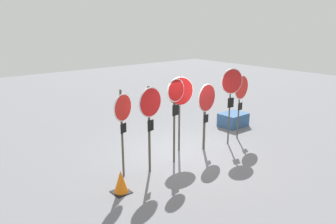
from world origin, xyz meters
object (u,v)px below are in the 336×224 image
(stop_sign_4, at_px, (206,104))
(storage_crate, at_px, (233,120))
(stop_sign_0, at_px, (123,115))
(stop_sign_1, at_px, (150,111))
(stop_sign_5, at_px, (232,87))
(stop_sign_2, at_px, (175,102))
(traffic_cone_0, at_px, (121,182))
(stop_sign_3, at_px, (180,97))
(stop_sign_6, at_px, (241,92))

(stop_sign_4, relative_size, storage_crate, 2.13)
(stop_sign_0, height_order, stop_sign_4, stop_sign_0)
(storage_crate, bearing_deg, stop_sign_1, -166.38)
(stop_sign_0, height_order, stop_sign_5, stop_sign_5)
(stop_sign_2, bearing_deg, traffic_cone_0, -172.84)
(stop_sign_1, relative_size, stop_sign_4, 1.11)
(stop_sign_1, xyz_separation_m, stop_sign_5, (3.43, 0.01, 0.23))
(stop_sign_1, bearing_deg, stop_sign_0, 153.42)
(stop_sign_5, bearing_deg, traffic_cone_0, -161.34)
(stop_sign_0, height_order, stop_sign_3, stop_sign_3)
(traffic_cone_0, bearing_deg, stop_sign_5, 5.85)
(stop_sign_2, bearing_deg, stop_sign_1, 176.04)
(stop_sign_4, xyz_separation_m, stop_sign_6, (1.73, -0.03, 0.19))
(stop_sign_0, distance_m, storage_crate, 6.18)
(stop_sign_5, distance_m, traffic_cone_0, 5.06)
(stop_sign_3, xyz_separation_m, storage_crate, (3.52, 0.63, -1.60))
(stop_sign_1, height_order, stop_sign_2, stop_sign_2)
(stop_sign_2, distance_m, stop_sign_6, 3.22)
(stop_sign_3, relative_size, traffic_cone_0, 4.20)
(stop_sign_0, bearing_deg, stop_sign_1, -39.29)
(traffic_cone_0, bearing_deg, stop_sign_0, 51.42)
(stop_sign_0, height_order, storage_crate, stop_sign_0)
(stop_sign_1, distance_m, stop_sign_4, 2.43)
(stop_sign_0, xyz_separation_m, stop_sign_6, (4.88, -0.08, -0.01))
(stop_sign_2, relative_size, stop_sign_5, 0.97)
(stop_sign_6, bearing_deg, traffic_cone_0, -179.94)
(stop_sign_4, bearing_deg, stop_sign_0, 170.36)
(stop_sign_4, bearing_deg, stop_sign_6, -9.73)
(stop_sign_0, distance_m, stop_sign_1, 0.77)
(traffic_cone_0, relative_size, storage_crate, 0.56)
(stop_sign_6, height_order, storage_crate, stop_sign_6)
(traffic_cone_0, bearing_deg, stop_sign_2, 12.46)
(stop_sign_5, distance_m, storage_crate, 2.79)
(stop_sign_3, height_order, stop_sign_5, stop_sign_5)
(stop_sign_5, distance_m, stop_sign_6, 0.78)
(stop_sign_3, bearing_deg, stop_sign_5, -4.25)
(stop_sign_6, xyz_separation_m, traffic_cone_0, (-5.44, -0.63, -1.47))
(stop_sign_2, bearing_deg, stop_sign_0, 167.31)
(stop_sign_5, bearing_deg, storage_crate, 48.18)
(stop_sign_2, xyz_separation_m, traffic_cone_0, (-2.23, -0.49, -1.62))
(storage_crate, bearing_deg, stop_sign_6, -133.23)
(stop_sign_4, distance_m, stop_sign_6, 1.75)
(stop_sign_4, bearing_deg, stop_sign_3, 141.18)
(stop_sign_2, distance_m, stop_sign_4, 1.53)
(stop_sign_5, relative_size, stop_sign_6, 1.14)
(stop_sign_6, bearing_deg, storage_crate, 40.25)
(stop_sign_4, height_order, storage_crate, stop_sign_4)
(stop_sign_0, relative_size, stop_sign_4, 1.10)
(stop_sign_0, bearing_deg, traffic_cone_0, -149.85)
(stop_sign_0, distance_m, stop_sign_2, 1.68)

